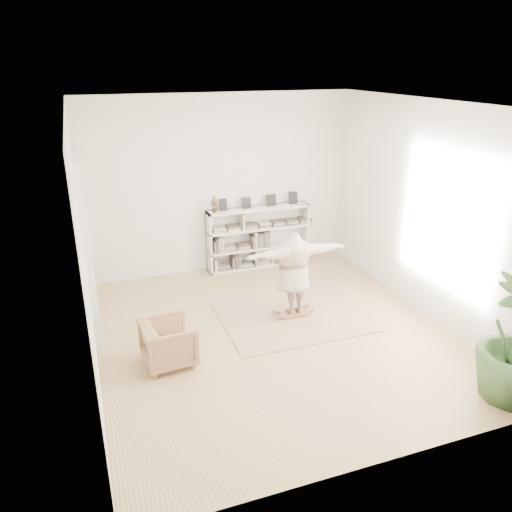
{
  "coord_description": "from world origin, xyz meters",
  "views": [
    {
      "loc": [
        -2.66,
        -6.59,
        4.17
      ],
      "look_at": [
        -0.17,
        0.4,
        1.24
      ],
      "focal_mm": 35.0,
      "sensor_mm": 36.0,
      "label": 1
    }
  ],
  "objects_px": {
    "person": "(294,271)",
    "rocker_board": "(293,312)",
    "bookshelf": "(258,238)",
    "armchair": "(169,343)"
  },
  "relations": [
    {
      "from": "person",
      "to": "rocker_board",
      "type": "bearing_deg",
      "value": -153.28
    },
    {
      "from": "bookshelf",
      "to": "person",
      "type": "height_order",
      "value": "bookshelf"
    },
    {
      "from": "person",
      "to": "armchair",
      "type": "bearing_deg",
      "value": 17.39
    },
    {
      "from": "rocker_board",
      "to": "person",
      "type": "relative_size",
      "value": 0.26
    },
    {
      "from": "bookshelf",
      "to": "armchair",
      "type": "height_order",
      "value": "bookshelf"
    },
    {
      "from": "bookshelf",
      "to": "armchair",
      "type": "bearing_deg",
      "value": -129.11
    },
    {
      "from": "armchair",
      "to": "rocker_board",
      "type": "xyz_separation_m",
      "value": [
        2.29,
        0.71,
        -0.27
      ]
    },
    {
      "from": "rocker_board",
      "to": "bookshelf",
      "type": "bearing_deg",
      "value": 85.2
    },
    {
      "from": "armchair",
      "to": "person",
      "type": "distance_m",
      "value": 2.45
    },
    {
      "from": "armchair",
      "to": "rocker_board",
      "type": "distance_m",
      "value": 2.41
    }
  ]
}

